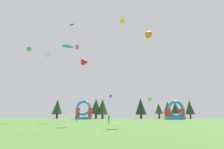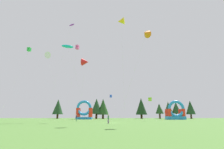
{
  "view_description": "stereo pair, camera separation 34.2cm",
  "coord_description": "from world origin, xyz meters",
  "px_view_note": "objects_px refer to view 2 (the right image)",
  "views": [
    {
      "loc": [
        -0.93,
        -39.59,
        1.64
      ],
      "look_at": [
        0.0,
        11.97,
        13.13
      ],
      "focal_mm": 29.17,
      "sensor_mm": 36.0,
      "label": 1
    },
    {
      "loc": [
        -0.59,
        -39.59,
        1.64
      ],
      "look_at": [
        0.0,
        11.97,
        13.13
      ],
      "focal_mm": 29.17,
      "sensor_mm": 36.0,
      "label": 2
    }
  ],
  "objects_px": {
    "kite_orange_delta": "(146,33)",
    "person_left_edge": "(108,118)",
    "person_midfield": "(76,117)",
    "kite_purple_parafoil": "(72,25)",
    "kite_green_box": "(29,50)",
    "inflatable_orange_dome": "(84,112)",
    "kite_red_delta": "(85,62)",
    "kite_lime_box": "(150,99)",
    "kite_blue_box": "(111,96)",
    "inflatable_red_slide": "(176,113)",
    "kite_cyan_parafoil": "(68,46)",
    "kite_pink_box": "(77,47)",
    "kite_yellow_delta": "(121,21)",
    "kite_white_delta": "(46,55)"
  },
  "relations": [
    {
      "from": "kite_lime_box",
      "to": "kite_blue_box",
      "type": "xyz_separation_m",
      "value": [
        -11.37,
        10.56,
        1.94
      ]
    },
    {
      "from": "kite_cyan_parafoil",
      "to": "kite_blue_box",
      "type": "bearing_deg",
      "value": 55.52
    },
    {
      "from": "kite_lime_box",
      "to": "kite_orange_delta",
      "type": "bearing_deg",
      "value": -102.82
    },
    {
      "from": "kite_pink_box",
      "to": "person_left_edge",
      "type": "height_order",
      "value": "kite_pink_box"
    },
    {
      "from": "person_midfield",
      "to": "inflatable_orange_dome",
      "type": "bearing_deg",
      "value": -18.43
    },
    {
      "from": "kite_cyan_parafoil",
      "to": "person_midfield",
      "type": "height_order",
      "value": "kite_cyan_parafoil"
    },
    {
      "from": "person_midfield",
      "to": "inflatable_orange_dome",
      "type": "distance_m",
      "value": 24.39
    },
    {
      "from": "kite_purple_parafoil",
      "to": "inflatable_orange_dome",
      "type": "distance_m",
      "value": 35.21
    },
    {
      "from": "kite_orange_delta",
      "to": "person_midfield",
      "type": "distance_m",
      "value": 27.44
    },
    {
      "from": "kite_white_delta",
      "to": "kite_pink_box",
      "type": "bearing_deg",
      "value": -16.19
    },
    {
      "from": "kite_cyan_parafoil",
      "to": "kite_blue_box",
      "type": "distance_m",
      "value": 23.93
    },
    {
      "from": "kite_red_delta",
      "to": "kite_blue_box",
      "type": "bearing_deg",
      "value": 72.3
    },
    {
      "from": "kite_pink_box",
      "to": "kite_yellow_delta",
      "type": "relative_size",
      "value": 0.92
    },
    {
      "from": "kite_white_delta",
      "to": "kite_orange_delta",
      "type": "xyz_separation_m",
      "value": [
        25.04,
        -20.42,
        -2.68
      ]
    },
    {
      "from": "kite_green_box",
      "to": "kite_lime_box",
      "type": "bearing_deg",
      "value": 25.06
    },
    {
      "from": "kite_red_delta",
      "to": "kite_lime_box",
      "type": "xyz_separation_m",
      "value": [
        17.84,
        9.7,
        -8.38
      ]
    },
    {
      "from": "kite_blue_box",
      "to": "inflatable_red_slide",
      "type": "relative_size",
      "value": 1.23
    },
    {
      "from": "kite_cyan_parafoil",
      "to": "person_midfield",
      "type": "relative_size",
      "value": 11.72
    },
    {
      "from": "person_midfield",
      "to": "person_left_edge",
      "type": "bearing_deg",
      "value": -165.31
    },
    {
      "from": "kite_pink_box",
      "to": "kite_yellow_delta",
      "type": "bearing_deg",
      "value": -44.95
    },
    {
      "from": "kite_orange_delta",
      "to": "inflatable_red_slide",
      "type": "relative_size",
      "value": 2.41
    },
    {
      "from": "kite_blue_box",
      "to": "kite_green_box",
      "type": "bearing_deg",
      "value": -127.19
    },
    {
      "from": "kite_purple_parafoil",
      "to": "kite_yellow_delta",
      "type": "bearing_deg",
      "value": -33.75
    },
    {
      "from": "kite_lime_box",
      "to": "kite_yellow_delta",
      "type": "distance_m",
      "value": 24.76
    },
    {
      "from": "kite_green_box",
      "to": "kite_cyan_parafoil",
      "type": "relative_size",
      "value": 0.81
    },
    {
      "from": "kite_purple_parafoil",
      "to": "kite_pink_box",
      "type": "bearing_deg",
      "value": 67.84
    },
    {
      "from": "person_midfield",
      "to": "inflatable_red_slide",
      "type": "relative_size",
      "value": 0.25
    },
    {
      "from": "kite_white_delta",
      "to": "inflatable_red_slide",
      "type": "distance_m",
      "value": 49.27
    },
    {
      "from": "kite_orange_delta",
      "to": "person_left_edge",
      "type": "height_order",
      "value": "kite_orange_delta"
    },
    {
      "from": "kite_yellow_delta",
      "to": "inflatable_red_slide",
      "type": "distance_m",
      "value": 43.45
    },
    {
      "from": "kite_pink_box",
      "to": "inflatable_orange_dome",
      "type": "xyz_separation_m",
      "value": [
        -0.84,
        24.12,
        -17.36
      ]
    },
    {
      "from": "inflatable_red_slide",
      "to": "inflatable_orange_dome",
      "type": "xyz_separation_m",
      "value": [
        -34.31,
        3.51,
        0.33
      ]
    },
    {
      "from": "kite_purple_parafoil",
      "to": "person_midfield",
      "type": "xyz_separation_m",
      "value": [
        1.8,
        2.82,
        -24.1
      ]
    },
    {
      "from": "kite_red_delta",
      "to": "kite_white_delta",
      "type": "bearing_deg",
      "value": 150.26
    },
    {
      "from": "kite_white_delta",
      "to": "kite_red_delta",
      "type": "height_order",
      "value": "kite_white_delta"
    },
    {
      "from": "kite_green_box",
      "to": "kite_blue_box",
      "type": "height_order",
      "value": "kite_green_box"
    },
    {
      "from": "kite_red_delta",
      "to": "kite_orange_delta",
      "type": "bearing_deg",
      "value": -46.58
    },
    {
      "from": "person_left_edge",
      "to": "kite_pink_box",
      "type": "bearing_deg",
      "value": -73.62
    },
    {
      "from": "kite_green_box",
      "to": "inflatable_orange_dome",
      "type": "bearing_deg",
      "value": 75.65
    },
    {
      "from": "kite_lime_box",
      "to": "person_midfield",
      "type": "relative_size",
      "value": 3.82
    },
    {
      "from": "kite_pink_box",
      "to": "kite_lime_box",
      "type": "bearing_deg",
      "value": 14.39
    },
    {
      "from": "kite_red_delta",
      "to": "kite_lime_box",
      "type": "relative_size",
      "value": 2.34
    },
    {
      "from": "person_left_edge",
      "to": "kite_red_delta",
      "type": "bearing_deg",
      "value": -71.52
    },
    {
      "from": "inflatable_red_slide",
      "to": "kite_yellow_delta",
      "type": "bearing_deg",
      "value": -124.34
    },
    {
      "from": "kite_cyan_parafoil",
      "to": "kite_red_delta",
      "type": "bearing_deg",
      "value": -29.77
    },
    {
      "from": "kite_red_delta",
      "to": "kite_cyan_parafoil",
      "type": "bearing_deg",
      "value": 150.23
    },
    {
      "from": "kite_purple_parafoil",
      "to": "kite_blue_box",
      "type": "distance_m",
      "value": 27.61
    },
    {
      "from": "kite_pink_box",
      "to": "kite_orange_delta",
      "type": "height_order",
      "value": "kite_pink_box"
    },
    {
      "from": "kite_blue_box",
      "to": "person_left_edge",
      "type": "bearing_deg",
      "value": -91.32
    },
    {
      "from": "kite_purple_parafoil",
      "to": "person_midfield",
      "type": "height_order",
      "value": "kite_purple_parafoil"
    }
  ]
}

